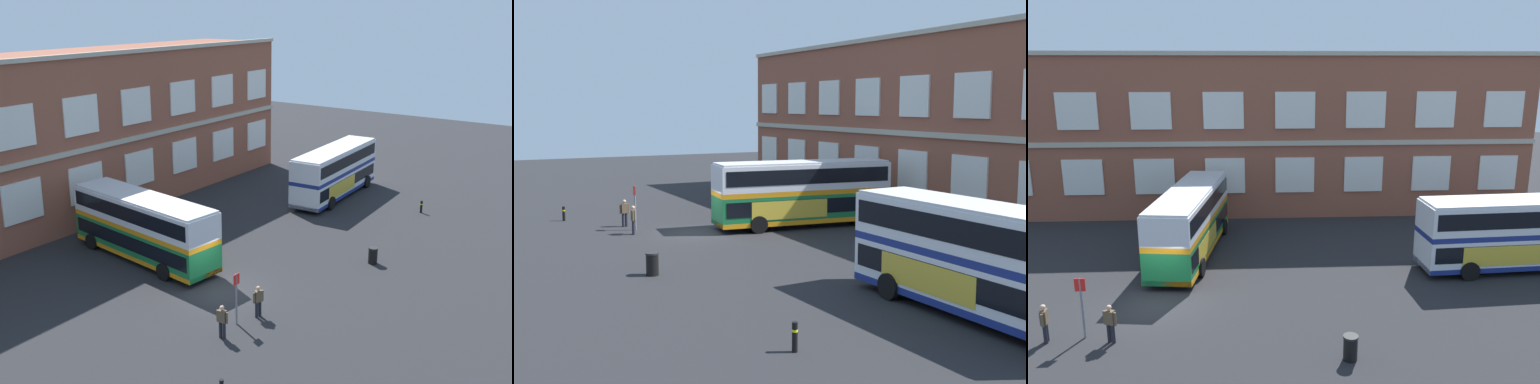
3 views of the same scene
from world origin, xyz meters
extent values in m
plane|color=#232326|center=(0.00, 2.00, 0.00)|extent=(120.00, 120.00, 0.00)
cube|color=brown|center=(2.60, 18.00, 5.93)|extent=(46.06, 8.00, 11.86)
cube|color=#B2A893|center=(2.60, 13.92, 5.69)|extent=(46.06, 0.16, 0.36)
cube|color=#B2A893|center=(2.60, 13.95, 12.01)|extent=(46.06, 0.28, 0.30)
cube|color=silver|center=(-17.87, 13.94, 3.32)|extent=(2.87, 0.12, 2.61)
cube|color=silver|center=(-12.76, 13.94, 3.32)|extent=(2.87, 0.12, 2.61)
cube|color=silver|center=(-7.64, 13.94, 3.32)|extent=(2.87, 0.12, 2.61)
cube|color=silver|center=(-2.52, 13.94, 3.32)|extent=(2.87, 0.12, 2.61)
cube|color=silver|center=(2.60, 13.94, 3.32)|extent=(2.87, 0.12, 2.61)
cube|color=silver|center=(7.71, 13.94, 3.32)|extent=(2.87, 0.12, 2.61)
cube|color=silver|center=(-17.87, 13.94, 8.06)|extent=(2.87, 0.12, 2.61)
cube|color=silver|center=(-12.76, 13.94, 8.06)|extent=(2.87, 0.12, 2.61)
cube|color=silver|center=(-7.64, 13.94, 8.06)|extent=(2.87, 0.12, 2.61)
cube|color=silver|center=(-2.52, 13.94, 8.06)|extent=(2.87, 0.12, 2.61)
cube|color=silver|center=(2.60, 13.94, 8.06)|extent=(2.87, 0.12, 2.61)
cube|color=silver|center=(7.71, 13.94, 8.06)|extent=(2.87, 0.12, 2.61)
cube|color=#197038|center=(0.90, 6.78, 1.23)|extent=(3.79, 11.22, 1.75)
cube|color=black|center=(0.90, 6.78, 1.44)|extent=(3.78, 10.79, 0.90)
cube|color=orange|center=(0.90, 6.78, 2.25)|extent=(3.79, 11.22, 0.30)
cube|color=silver|center=(0.90, 6.78, 3.17)|extent=(3.79, 11.22, 1.55)
cube|color=black|center=(0.90, 6.78, 3.25)|extent=(3.78, 10.79, 0.90)
cube|color=orange|center=(0.90, 6.78, 0.49)|extent=(3.81, 11.22, 0.28)
cube|color=silver|center=(0.90, 6.78, 4.01)|extent=(3.66, 10.99, 0.12)
cube|color=gold|center=(2.04, 5.32, 1.31)|extent=(0.58, 4.81, 1.10)
cube|color=yellow|center=(1.53, 12.21, 3.60)|extent=(1.65, 0.25, 0.40)
cylinder|color=black|center=(2.61, 10.45, 0.52)|extent=(0.44, 1.07, 1.04)
cylinder|color=black|center=(0.08, 10.75, 0.52)|extent=(0.44, 1.07, 1.04)
cylinder|color=black|center=(1.79, 3.35, 0.52)|extent=(0.44, 1.07, 1.04)
cylinder|color=black|center=(-0.74, 3.64, 0.52)|extent=(0.44, 1.07, 1.04)
cube|color=silver|center=(19.41, 3.50, 1.23)|extent=(11.13, 3.20, 1.75)
cube|color=black|center=(19.41, 3.50, 1.44)|extent=(10.69, 3.21, 0.90)
cube|color=navy|center=(19.41, 3.50, 2.25)|extent=(11.13, 3.20, 0.30)
cube|color=silver|center=(19.41, 3.50, 3.17)|extent=(11.13, 3.20, 1.55)
cube|color=black|center=(19.41, 3.50, 3.25)|extent=(10.69, 3.21, 0.90)
cube|color=navy|center=(19.41, 3.50, 0.49)|extent=(11.13, 3.22, 0.28)
cube|color=silver|center=(19.41, 3.50, 4.01)|extent=(10.91, 3.08, 0.12)
cube|color=gold|center=(18.17, 2.13, 1.31)|extent=(4.83, 0.32, 1.10)
cylinder|color=black|center=(16.20, 2.03, 0.52)|extent=(1.06, 0.38, 1.04)
cylinder|color=black|center=(16.04, 4.57, 0.52)|extent=(1.06, 0.38, 1.04)
cylinder|color=black|center=(-3.92, -3.25, 0.42)|extent=(0.18, 0.18, 0.85)
cylinder|color=black|center=(-3.95, -3.05, 0.42)|extent=(0.18, 0.18, 0.85)
cube|color=brown|center=(-3.94, -3.15, 1.15)|extent=(0.28, 0.42, 0.60)
cylinder|color=brown|center=(-3.91, -3.41, 1.12)|extent=(0.12, 0.12, 0.57)
cylinder|color=brown|center=(-3.96, -2.89, 1.12)|extent=(0.12, 0.12, 0.57)
sphere|color=tan|center=(-3.94, -3.15, 1.59)|extent=(0.22, 0.22, 0.22)
cylinder|color=black|center=(-1.32, -3.30, 0.42)|extent=(0.21, 0.21, 0.85)
cylinder|color=black|center=(-1.13, -3.37, 0.42)|extent=(0.21, 0.21, 0.85)
cube|color=brown|center=(-1.22, -3.33, 1.15)|extent=(0.46, 0.37, 0.60)
cylinder|color=brown|center=(-1.47, -3.24, 1.12)|extent=(0.14, 0.14, 0.57)
cylinder|color=brown|center=(-0.98, -3.42, 1.12)|extent=(0.14, 0.14, 0.57)
sphere|color=tan|center=(-1.22, -3.33, 1.59)|extent=(0.22, 0.22, 0.22)
cylinder|color=slate|center=(-2.45, -2.87, 1.35)|extent=(0.10, 0.10, 2.70)
cube|color=red|center=(-2.45, -2.89, 2.42)|extent=(0.44, 0.04, 0.56)
cylinder|color=black|center=(8.45, -5.12, 0.47)|extent=(0.56, 0.56, 0.95)
cylinder|color=black|center=(8.45, -5.12, 0.99)|extent=(0.60, 0.60, 0.08)
cylinder|color=black|center=(-7.81, -6.16, 0.47)|extent=(0.18, 0.18, 0.95)
cylinder|color=yellow|center=(-7.81, -6.16, 0.68)|extent=(0.19, 0.19, 0.08)
cylinder|color=black|center=(19.46, -3.96, 0.47)|extent=(0.18, 0.18, 0.95)
cylinder|color=yellow|center=(19.46, -3.96, 0.68)|extent=(0.19, 0.19, 0.08)
camera|label=1|loc=(-24.75, -19.83, 15.32)|focal=44.02mm
camera|label=2|loc=(36.75, -13.51, 7.54)|focal=46.99mm
camera|label=3|loc=(4.88, -22.69, 11.21)|focal=35.69mm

